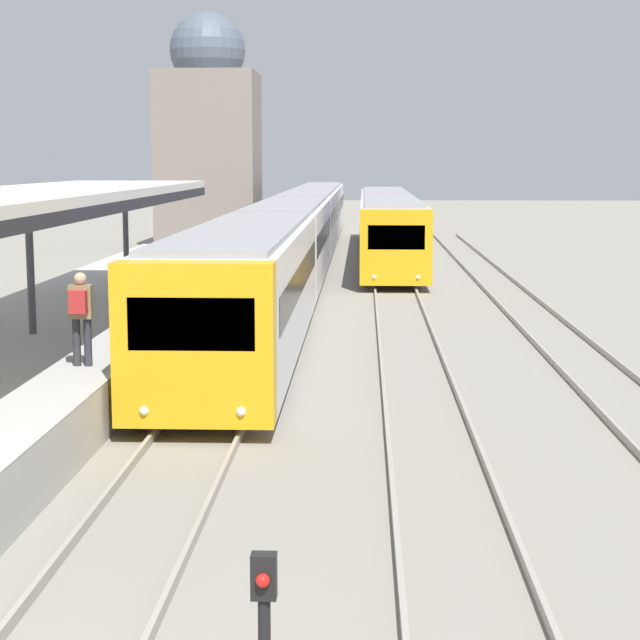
{
  "coord_description": "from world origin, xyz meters",
  "views": [
    {
      "loc": [
        2.75,
        -6.35,
        4.59
      ],
      "look_at": [
        1.95,
        13.43,
        1.63
      ],
      "focal_mm": 60.0,
      "sensor_mm": 36.0,
      "label": 1
    }
  ],
  "objects_px": {
    "signal_post_near": "(264,627)",
    "person_on_platform": "(81,311)",
    "train_near": "(300,227)",
    "train_far": "(387,222)"
  },
  "relations": [
    {
      "from": "train_far",
      "to": "person_on_platform",
      "type": "bearing_deg",
      "value": -100.49
    },
    {
      "from": "train_near",
      "to": "train_far",
      "type": "xyz_separation_m",
      "value": [
        3.89,
        4.76,
        -0.03
      ]
    },
    {
      "from": "person_on_platform",
      "to": "train_near",
      "type": "height_order",
      "value": "train_near"
    },
    {
      "from": "train_near",
      "to": "train_far",
      "type": "distance_m",
      "value": 6.15
    },
    {
      "from": "train_near",
      "to": "signal_post_near",
      "type": "height_order",
      "value": "train_near"
    },
    {
      "from": "person_on_platform",
      "to": "train_near",
      "type": "distance_m",
      "value": 28.26
    },
    {
      "from": "train_far",
      "to": "signal_post_near",
      "type": "xyz_separation_m",
      "value": [
        -1.89,
        -43.51,
        -0.68
      ]
    },
    {
      "from": "train_far",
      "to": "signal_post_near",
      "type": "height_order",
      "value": "train_far"
    },
    {
      "from": "signal_post_near",
      "to": "person_on_platform",
      "type": "bearing_deg",
      "value": 111.71
    },
    {
      "from": "train_near",
      "to": "train_far",
      "type": "height_order",
      "value": "train_near"
    }
  ]
}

